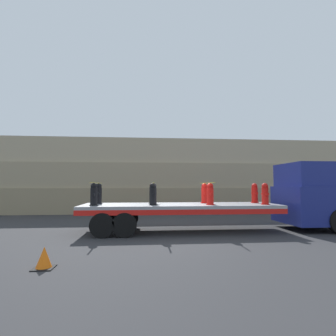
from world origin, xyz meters
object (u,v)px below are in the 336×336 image
object	(u,v)px
fire_hydrant_black_far_1	(152,194)
traffic_cone	(44,258)
fire_hydrant_red_far_2	(204,193)
fire_hydrant_red_far_3	(255,193)
flatbed_trailer	(163,210)
fire_hydrant_black_near_0	(94,195)
fire_hydrant_black_far_0	(99,194)
fire_hydrant_red_near_2	(210,194)
truck_cab	(311,197)
fire_hydrant_black_near_1	(153,194)
fire_hydrant_red_near_3	(265,194)

from	to	relation	value
fire_hydrant_black_far_1	traffic_cone	xyz separation A→B (m)	(-2.70, -5.22, -1.35)
fire_hydrant_red_far_2	fire_hydrant_red_far_3	distance (m)	2.36
flatbed_trailer	fire_hydrant_black_far_1	xyz separation A→B (m)	(-0.45, 0.53, 0.68)
fire_hydrant_black_near_0	fire_hydrant_black_far_0	world-z (taller)	same
fire_hydrant_red_near_2	fire_hydrant_red_far_3	distance (m)	2.59
truck_cab	fire_hydrant_black_near_1	distance (m)	7.15
fire_hydrant_black_near_0	fire_hydrant_black_far_1	bearing A→B (deg)	24.09
fire_hydrant_black_near_0	fire_hydrant_black_near_1	world-z (taller)	same
fire_hydrant_black_far_0	fire_hydrant_red_far_2	world-z (taller)	same
flatbed_trailer	traffic_cone	distance (m)	5.69
fire_hydrant_black_near_0	fire_hydrant_black_near_1	xyz separation A→B (m)	(2.36, 0.00, 0.00)
fire_hydrant_red_near_3	fire_hydrant_black_near_1	bearing A→B (deg)	180.00
truck_cab	fire_hydrant_black_near_1	xyz separation A→B (m)	(-7.12, -0.53, 0.15)
fire_hydrant_black_far_0	traffic_cone	xyz separation A→B (m)	(-0.34, -5.22, -1.35)
fire_hydrant_black_near_1	fire_hydrant_red_near_3	bearing A→B (deg)	0.00
fire_hydrant_red_near_2	fire_hydrant_red_near_3	distance (m)	2.36
flatbed_trailer	fire_hydrant_red_near_2	xyz separation A→B (m)	(1.91, -0.53, 0.68)
fire_hydrant_red_near_2	fire_hydrant_red_far_2	xyz separation A→B (m)	(0.00, 1.06, 0.00)
traffic_cone	fire_hydrant_red_near_2	bearing A→B (deg)	39.44
fire_hydrant_black_near_1	fire_hydrant_black_far_1	bearing A→B (deg)	90.00
fire_hydrant_black_near_0	fire_hydrant_red_far_3	world-z (taller)	same
fire_hydrant_black_near_1	fire_hydrant_red_far_2	size ratio (longest dim) A/B	1.00
flatbed_trailer	fire_hydrant_black_near_0	distance (m)	2.94
fire_hydrant_black_near_1	traffic_cone	xyz separation A→B (m)	(-2.70, -4.16, -1.35)
fire_hydrant_red_near_2	fire_hydrant_red_far_2	world-z (taller)	same
fire_hydrant_red_far_2	fire_hydrant_red_near_3	size ratio (longest dim) A/B	1.00
fire_hydrant_red_near_3	fire_hydrant_black_far_1	bearing A→B (deg)	167.40
fire_hydrant_black_near_1	fire_hydrant_red_near_2	world-z (taller)	same
truck_cab	fire_hydrant_red_far_3	bearing A→B (deg)	167.59
fire_hydrant_black_far_0	fire_hydrant_red_near_3	xyz separation A→B (m)	(7.09, -1.06, 0.00)
flatbed_trailer	fire_hydrant_red_far_3	size ratio (longest dim) A/B	9.19
fire_hydrant_red_far_2	fire_hydrant_black_near_1	bearing A→B (deg)	-155.91
truck_cab	traffic_cone	distance (m)	10.95
fire_hydrant_red_near_3	flatbed_trailer	bearing A→B (deg)	172.95
fire_hydrant_red_far_2	fire_hydrant_red_near_3	distance (m)	2.59
truck_cab	flatbed_trailer	size ratio (longest dim) A/B	0.36
fire_hydrant_black_far_1	fire_hydrant_red_far_2	size ratio (longest dim) A/B	1.00
truck_cab	fire_hydrant_black_far_0	bearing A→B (deg)	176.81
fire_hydrant_black_far_0	fire_hydrant_red_near_3	size ratio (longest dim) A/B	1.00
truck_cab	traffic_cone	bearing A→B (deg)	-154.47
fire_hydrant_black_far_1	fire_hydrant_red_far_2	world-z (taller)	same
fire_hydrant_red_far_2	fire_hydrant_black_far_1	bearing A→B (deg)	180.00
fire_hydrant_black_far_0	fire_hydrant_black_far_1	bearing A→B (deg)	0.00
fire_hydrant_red_near_2	traffic_cone	world-z (taller)	fire_hydrant_red_near_2
truck_cab	traffic_cone	world-z (taller)	truck_cab
truck_cab	fire_hydrant_red_near_2	distance (m)	4.79
fire_hydrant_red_far_2	fire_hydrant_black_near_0	bearing A→B (deg)	-167.40
truck_cab	flatbed_trailer	bearing A→B (deg)	180.00
truck_cab	fire_hydrant_red_near_2	world-z (taller)	truck_cab
fire_hydrant_red_far_3	fire_hydrant_black_near_0	bearing A→B (deg)	-171.52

